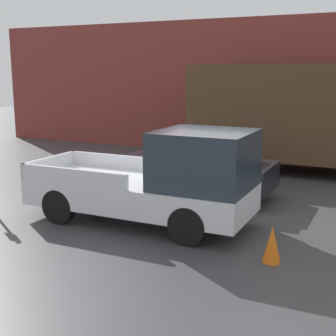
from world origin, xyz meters
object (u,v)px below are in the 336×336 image
delivery_truck (301,116)px  pickup_truck (161,181)px  traffic_cone (272,244)px  car (196,166)px

delivery_truck → pickup_truck: bearing=-104.1°
traffic_cone → pickup_truck: bearing=159.5°
pickup_truck → car: pickup_truck is taller
delivery_truck → traffic_cone: bearing=-83.1°
pickup_truck → delivery_truck: bearing=75.9°
delivery_truck → traffic_cone: 8.26m
pickup_truck → car: size_ratio=1.20×
pickup_truck → traffic_cone: size_ratio=7.48×
delivery_truck → traffic_cone: (0.97, -8.05, -1.59)m
pickup_truck → delivery_truck: size_ratio=0.63×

